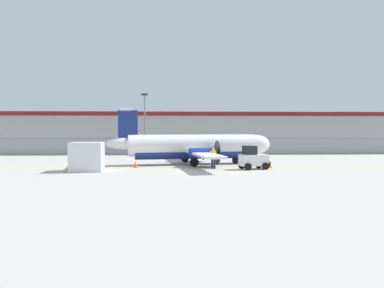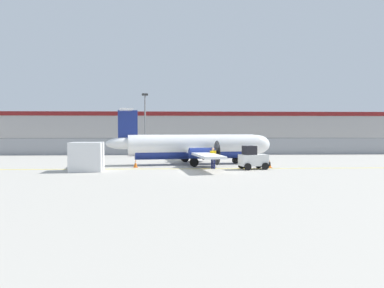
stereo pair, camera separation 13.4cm
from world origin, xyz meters
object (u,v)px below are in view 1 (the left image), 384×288
(traffic_cone_near_left, at_px, (136,164))
(parked_car_0, at_px, (107,144))
(ground_crew_worker, at_px, (213,157))
(traffic_cone_near_right, at_px, (270,164))
(cargo_container, at_px, (87,157))
(commuter_airplane, at_px, (195,147))
(baggage_tug, at_px, (253,159))
(parked_car_2, at_px, (216,143))
(parked_car_3, at_px, (275,143))
(apron_light_pole, at_px, (145,119))
(parked_car_1, at_px, (163,143))

(traffic_cone_near_left, relative_size, parked_car_0, 0.15)
(ground_crew_worker, distance_m, traffic_cone_near_right, 4.83)
(cargo_container, bearing_deg, commuter_airplane, 28.21)
(baggage_tug, height_order, parked_car_2, baggage_tug)
(parked_car_3, bearing_deg, traffic_cone_near_left, 59.54)
(cargo_container, xyz_separation_m, traffic_cone_near_right, (14.57, 1.78, -0.79))
(commuter_airplane, xyz_separation_m, ground_crew_worker, (1.23, -3.90, -0.65))
(cargo_container, xyz_separation_m, parked_car_2, (13.50, 31.74, -0.21))
(commuter_airplane, height_order, traffic_cone_near_right, commuter_airplane)
(baggage_tug, relative_size, traffic_cone_near_right, 3.94)
(parked_car_3, height_order, apron_light_pole, apron_light_pole)
(parked_car_2, height_order, parked_car_3, same)
(apron_light_pole, bearing_deg, traffic_cone_near_left, -89.13)
(ground_crew_worker, height_order, cargo_container, cargo_container)
(commuter_airplane, xyz_separation_m, parked_car_2, (4.91, 26.60, -0.71))
(baggage_tug, bearing_deg, apron_light_pole, 111.58)
(baggage_tug, relative_size, ground_crew_worker, 1.48)
(baggage_tug, bearing_deg, cargo_container, 169.53)
(commuter_airplane, bearing_deg, apron_light_pole, 110.86)
(traffic_cone_near_right, height_order, parked_car_3, parked_car_3)
(commuter_airplane, distance_m, apron_light_pole, 11.08)
(traffic_cone_near_left, relative_size, parked_car_2, 0.15)
(ground_crew_worker, height_order, parked_car_1, same)
(ground_crew_worker, relative_size, apron_light_pole, 0.23)
(baggage_tug, distance_m, parked_car_1, 32.50)
(traffic_cone_near_right, height_order, parked_car_1, parked_car_1)
(cargo_container, height_order, parked_car_0, cargo_container)
(ground_crew_worker, bearing_deg, commuter_airplane, -130.12)
(ground_crew_worker, distance_m, parked_car_2, 30.73)
(ground_crew_worker, bearing_deg, cargo_container, -50.40)
(apron_light_pole, bearing_deg, cargo_container, -102.71)
(commuter_airplane, height_order, cargo_container, commuter_airplane)
(traffic_cone_near_left, height_order, parked_car_2, parked_car_2)
(ground_crew_worker, xyz_separation_m, parked_car_1, (-4.97, 30.90, -0.06))
(baggage_tug, distance_m, traffic_cone_near_right, 2.05)
(cargo_container, distance_m, parked_car_3, 39.12)
(commuter_airplane, height_order, apron_light_pole, apron_light_pole)
(commuter_airplane, height_order, parked_car_2, commuter_airplane)
(baggage_tug, height_order, apron_light_pole, apron_light_pole)
(ground_crew_worker, xyz_separation_m, apron_light_pole, (-6.55, 13.24, 3.35))
(cargo_container, distance_m, parked_car_0, 30.48)
(traffic_cone_near_left, xyz_separation_m, traffic_cone_near_right, (11.12, -0.67, 0.00))
(cargo_container, height_order, traffic_cone_near_left, cargo_container)
(parked_car_1, relative_size, parked_car_3, 1.01)
(parked_car_1, bearing_deg, parked_car_3, -6.64)
(traffic_cone_near_right, distance_m, parked_car_3, 31.00)
(ground_crew_worker, distance_m, apron_light_pole, 15.15)
(baggage_tug, distance_m, cargo_container, 12.95)
(baggage_tug, relative_size, parked_car_0, 0.58)
(parked_car_0, relative_size, parked_car_2, 1.04)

